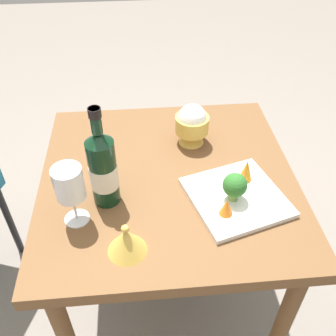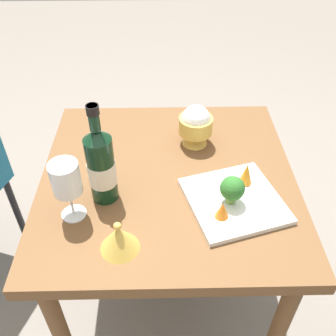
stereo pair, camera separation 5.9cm
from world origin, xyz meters
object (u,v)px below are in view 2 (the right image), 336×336
Objects in this scene: carrot_garnish_left at (246,174)px; carrot_garnish_right at (222,210)px; rice_bowl at (196,125)px; wine_glass at (66,180)px; rice_bowl_lid at (119,238)px; wine_bottle at (101,165)px; broccoli_floret at (232,189)px; serving_plate at (234,201)px.

carrot_garnish_left reaches higher than carrot_garnish_right.
carrot_garnish_left is at bearing 31.42° from rice_bowl.
carrot_garnish_left is (0.21, 0.13, -0.02)m from rice_bowl.
wine_glass is 0.20m from rice_bowl_lid.
rice_bowl_lid is at bearing -58.47° from carrot_garnish_left.
wine_bottle is 1.69× the size of wine_glass.
wine_bottle reaches higher than rice_bowl_lid.
wine_glass is at bearing -48.43° from rice_bowl.
rice_bowl_lid is 0.33m from broccoli_floret.
carrot_garnish_left is (-0.21, 0.35, 0.01)m from rice_bowl_lid.
broccoli_floret reaches higher than serving_plate.
serving_plate is at bearing 94.45° from wine_glass.
serving_plate is 0.09m from carrot_garnish_right.
rice_bowl reaches higher than carrot_garnish_right.
carrot_garnish_left is (-0.03, 0.40, -0.07)m from wine_bottle.
carrot_garnish_right is at bearing 72.86° from wine_bottle.
rice_bowl is 0.35m from carrot_garnish_right.
wine_bottle reaches higher than carrot_garnish_right.
rice_bowl is 0.25m from carrot_garnish_left.
carrot_garnish_right is at bearing 85.64° from wine_glass.
carrot_garnish_left is at bearing 94.45° from wine_bottle.
rice_bowl is (-0.31, 0.35, -0.05)m from wine_glass.
rice_bowl is 0.46× the size of serving_plate.
wine_glass reaches higher than rice_bowl.
carrot_garnish_left is (-0.08, 0.05, -0.02)m from broccoli_floret.
wine_glass is 0.46m from serving_plate.
carrot_garnish_left is (-0.07, 0.04, 0.04)m from serving_plate.
carrot_garnish_left is (-0.10, 0.48, -0.08)m from wine_glass.
carrot_garnish_right is at bearing 7.54° from rice_bowl.
wine_bottle is 0.21m from rice_bowl_lid.
broccoli_floret is at bearing 114.95° from rice_bowl_lid.
rice_bowl is (-0.25, 0.27, -0.04)m from wine_bottle.
wine_bottle reaches higher than wine_glass.
serving_plate is at bearing 115.77° from rice_bowl_lid.
wine_glass reaches higher than broccoli_floret.
rice_bowl_lid reaches higher than carrot_garnish_right.
wine_bottle is at bearing -95.26° from serving_plate.
serving_plate is at bearing 17.99° from rice_bowl.
rice_bowl is 2.77× the size of carrot_garnish_right.
wine_bottle is 0.34m from carrot_garnish_right.
rice_bowl_lid is (0.43, -0.22, -0.04)m from rice_bowl.
serving_plate is 6.07× the size of carrot_garnish_right.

